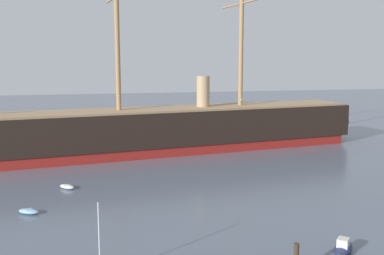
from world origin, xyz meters
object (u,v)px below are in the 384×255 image
(motorboat_foreground_right, at_px, (343,248))
(dinghy_distant_centre, at_px, (175,141))
(dinghy_alongside_bow, at_px, (67,187))
(dinghy_mid_left, at_px, (29,211))
(tall_ship, at_px, (183,128))
(seagull_in_flight, at_px, (240,100))

(motorboat_foreground_right, relative_size, dinghy_distant_centre, 1.28)
(dinghy_alongside_bow, bearing_deg, dinghy_mid_left, -112.97)
(dinghy_alongside_bow, bearing_deg, tall_ship, 45.57)
(dinghy_mid_left, bearing_deg, dinghy_alongside_bow, 67.03)
(seagull_in_flight, bearing_deg, motorboat_foreground_right, -85.45)
(tall_ship, xyz_separation_m, motorboat_foreground_right, (3.26, -44.65, -3.52))
(dinghy_alongside_bow, height_order, dinghy_distant_centre, dinghy_distant_centre)
(dinghy_distant_centre, bearing_deg, dinghy_mid_left, -122.71)
(dinghy_mid_left, height_order, dinghy_distant_centre, dinghy_distant_centre)
(motorboat_foreground_right, bearing_deg, dinghy_distant_centre, 93.19)
(motorboat_foreground_right, xyz_separation_m, dinghy_mid_left, (-26.19, 16.41, -0.20))
(dinghy_mid_left, height_order, dinghy_alongside_bow, dinghy_mid_left)
(dinghy_alongside_bow, distance_m, dinghy_distant_centre, 33.91)
(tall_ship, height_order, dinghy_alongside_bow, tall_ship)
(tall_ship, distance_m, dinghy_mid_left, 36.57)
(tall_ship, xyz_separation_m, seagull_in_flight, (1.64, -24.28, 7.04))
(tall_ship, height_order, dinghy_distant_centre, tall_ship)
(dinghy_distant_centre, distance_m, seagull_in_flight, 34.01)
(dinghy_alongside_bow, xyz_separation_m, seagull_in_flight, (20.94, -4.59, 10.77))
(tall_ship, relative_size, dinghy_mid_left, 30.90)
(tall_ship, bearing_deg, dinghy_alongside_bow, -134.43)
(dinghy_distant_centre, bearing_deg, tall_ship, -92.33)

